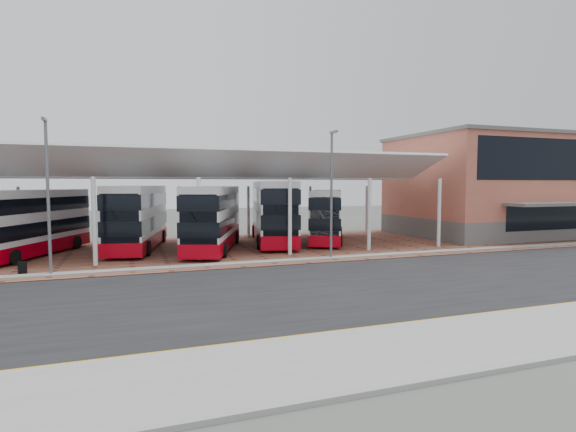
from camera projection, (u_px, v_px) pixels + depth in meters
name	position (u px, v px, depth m)	size (l,w,h in m)	color
ground	(348.00, 281.00, 22.07)	(140.00, 140.00, 0.00)	#494C46
road	(358.00, 285.00, 21.13)	(120.00, 14.00, 0.02)	black
forecourt	(294.00, 245.00, 34.95)	(72.00, 16.00, 0.06)	brown
sidewalk	(485.00, 339.00, 13.60)	(120.00, 4.00, 0.14)	gray
north_kerb	(302.00, 260.00, 27.89)	(120.00, 0.80, 0.14)	gray
yellow_line_near	(442.00, 321.00, 15.49)	(120.00, 0.12, 0.01)	#DF9C00
yellow_line_far	(436.00, 319.00, 15.77)	(120.00, 0.12, 0.01)	#DF9C00
canopy	(187.00, 170.00, 32.76)	(37.00, 11.63, 7.07)	silver
terminal	(499.00, 185.00, 42.52)	(18.40, 14.40, 9.25)	#5C5957
lamp_west	(48.00, 192.00, 22.98)	(0.16, 0.90, 8.07)	slate
lamp_east	(332.00, 191.00, 28.33)	(0.16, 0.90, 8.07)	slate
bus_1	(30.00, 223.00, 29.37)	(6.43, 10.62, 4.34)	silver
bus_2	(138.00, 218.00, 32.65)	(4.83, 11.45, 4.60)	silver
bus_3	(213.00, 218.00, 32.17)	(6.07, 11.26, 4.55)	silver
bus_4	(273.00, 212.00, 36.15)	(5.26, 12.26, 4.92)	silver
bus_5	(327.00, 216.00, 37.13)	(6.62, 10.22, 4.22)	silver
suitcase	(22.00, 268.00, 23.50)	(0.39, 0.28, 0.67)	black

